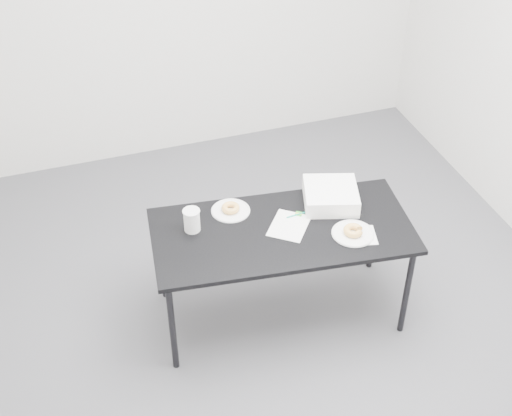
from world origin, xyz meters
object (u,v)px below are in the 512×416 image
object	(u,v)px
donut_near	(353,230)
pen	(296,215)
scorecard	(289,226)
coffee_cup	(192,220)
donut_far	(231,208)
plate_near	(353,233)
table	(282,236)
bakery_box	(331,196)
plate_far	(231,211)

from	to	relation	value
donut_near	pen	bearing A→B (deg)	133.52
scorecard	coffee_cup	size ratio (longest dim) A/B	1.84
donut_far	coffee_cup	size ratio (longest dim) A/B	0.78
scorecard	coffee_cup	xyz separation A→B (m)	(-0.53, 0.14, 0.07)
plate_near	coffee_cup	world-z (taller)	coffee_cup
pen	donut_near	bearing A→B (deg)	-52.04
scorecard	donut_near	distance (m)	0.36
table	donut_far	world-z (taller)	donut_far
donut_far	donut_near	bearing A→B (deg)	-35.29
plate_near	pen	bearing A→B (deg)	133.52
bakery_box	scorecard	bearing A→B (deg)	-140.93
donut_near	plate_far	bearing A→B (deg)	144.71
plate_far	bakery_box	world-z (taller)	bakery_box
plate_far	scorecard	bearing A→B (deg)	-40.10
donut_near	donut_far	xyz separation A→B (m)	(-0.59, 0.42, -0.00)
donut_far	bakery_box	world-z (taller)	bakery_box
table	pen	world-z (taller)	pen
scorecard	donut_near	bearing A→B (deg)	6.93
plate_near	plate_far	bearing A→B (deg)	144.71
plate_near	bakery_box	world-z (taller)	bakery_box
plate_near	plate_far	size ratio (longest dim) A/B	1.06
table	plate_near	size ratio (longest dim) A/B	6.44
donut_near	bakery_box	bearing A→B (deg)	91.28
coffee_cup	plate_near	bearing A→B (deg)	-21.08
plate_near	bakery_box	bearing A→B (deg)	91.28
donut_far	plate_far	bearing A→B (deg)	0.00
table	bakery_box	world-z (taller)	bakery_box
donut_far	coffee_cup	world-z (taller)	coffee_cup
plate_far	coffee_cup	size ratio (longest dim) A/B	1.65
table	scorecard	distance (m)	0.07
scorecard	donut_far	distance (m)	0.36
scorecard	donut_far	xyz separation A→B (m)	(-0.28, 0.23, 0.02)
pen	donut_near	distance (m)	0.35
scorecard	plate_far	xyz separation A→B (m)	(-0.28, 0.23, 0.00)
donut_near	donut_far	distance (m)	0.72
pen	plate_near	size ratio (longest dim) A/B	0.49
scorecard	bakery_box	world-z (taller)	bakery_box
plate_far	donut_far	world-z (taller)	donut_far
donut_far	bakery_box	xyz separation A→B (m)	(0.58, -0.11, 0.03)
pen	bakery_box	world-z (taller)	bakery_box
donut_far	bakery_box	bearing A→B (deg)	-10.62
scorecard	table	bearing A→B (deg)	-122.89
pen	bakery_box	bearing A→B (deg)	6.64
table	plate_near	xyz separation A→B (m)	(0.36, -0.17, 0.06)
pen	donut_far	size ratio (longest dim) A/B	1.10
pen	plate_far	bearing A→B (deg)	149.52
donut_near	coffee_cup	size ratio (longest dim) A/B	0.82
coffee_cup	bakery_box	xyz separation A→B (m)	(0.84, -0.02, -0.02)
plate_near	bakery_box	size ratio (longest dim) A/B	0.78
pen	coffee_cup	distance (m)	0.61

